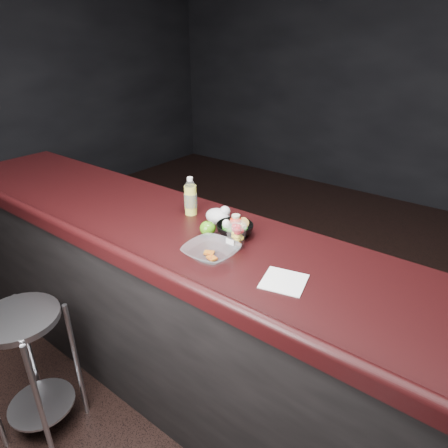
{
  "coord_description": "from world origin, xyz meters",
  "views": [
    {
      "loc": [
        0.99,
        -0.93,
        1.88
      ],
      "look_at": [
        0.0,
        0.33,
        1.1
      ],
      "focal_mm": 32.0,
      "sensor_mm": 36.0,
      "label": 1
    }
  ],
  "objects_px": {
    "stool_left": "(27,350)",
    "fruit_cup": "(236,234)",
    "lemonade_bottle": "(191,199)",
    "takeout_bowl": "(211,252)",
    "green_apple": "(208,228)",
    "snack_bowl": "(235,228)"
  },
  "relations": [
    {
      "from": "stool_left",
      "to": "lemonade_bottle",
      "type": "bearing_deg",
      "value": 69.98
    },
    {
      "from": "green_apple",
      "to": "snack_bowl",
      "type": "relative_size",
      "value": 0.38
    },
    {
      "from": "stool_left",
      "to": "lemonade_bottle",
      "type": "relative_size",
      "value": 3.69
    },
    {
      "from": "fruit_cup",
      "to": "takeout_bowl",
      "type": "distance_m",
      "value": 0.14
    },
    {
      "from": "fruit_cup",
      "to": "snack_bowl",
      "type": "xyz_separation_m",
      "value": [
        -0.08,
        0.09,
        -0.04
      ]
    },
    {
      "from": "lemonade_bottle",
      "to": "fruit_cup",
      "type": "bearing_deg",
      "value": -20.22
    },
    {
      "from": "takeout_bowl",
      "to": "snack_bowl",
      "type": "bearing_deg",
      "value": 102.15
    },
    {
      "from": "lemonade_bottle",
      "to": "snack_bowl",
      "type": "bearing_deg",
      "value": -9.11
    },
    {
      "from": "snack_bowl",
      "to": "takeout_bowl",
      "type": "height_order",
      "value": "snack_bowl"
    },
    {
      "from": "green_apple",
      "to": "snack_bowl",
      "type": "height_order",
      "value": "snack_bowl"
    },
    {
      "from": "green_apple",
      "to": "stool_left",
      "type": "bearing_deg",
      "value": -126.78
    },
    {
      "from": "stool_left",
      "to": "takeout_bowl",
      "type": "relative_size",
      "value": 3.19
    },
    {
      "from": "stool_left",
      "to": "lemonade_bottle",
      "type": "distance_m",
      "value": 1.05
    },
    {
      "from": "fruit_cup",
      "to": "green_apple",
      "type": "xyz_separation_m",
      "value": [
        -0.17,
        0.02,
        -0.03
      ]
    },
    {
      "from": "lemonade_bottle",
      "to": "takeout_bowl",
      "type": "relative_size",
      "value": 0.86
    },
    {
      "from": "stool_left",
      "to": "snack_bowl",
      "type": "relative_size",
      "value": 3.62
    },
    {
      "from": "fruit_cup",
      "to": "takeout_bowl",
      "type": "xyz_separation_m",
      "value": [
        -0.03,
        -0.14,
        -0.04
      ]
    },
    {
      "from": "stool_left",
      "to": "fruit_cup",
      "type": "relative_size",
      "value": 5.57
    },
    {
      "from": "stool_left",
      "to": "takeout_bowl",
      "type": "xyz_separation_m",
      "value": [
        0.67,
        0.55,
        0.51
      ]
    },
    {
      "from": "snack_bowl",
      "to": "takeout_bowl",
      "type": "distance_m",
      "value": 0.24
    },
    {
      "from": "lemonade_bottle",
      "to": "green_apple",
      "type": "distance_m",
      "value": 0.26
    },
    {
      "from": "green_apple",
      "to": "fruit_cup",
      "type": "bearing_deg",
      "value": -5.1
    }
  ]
}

